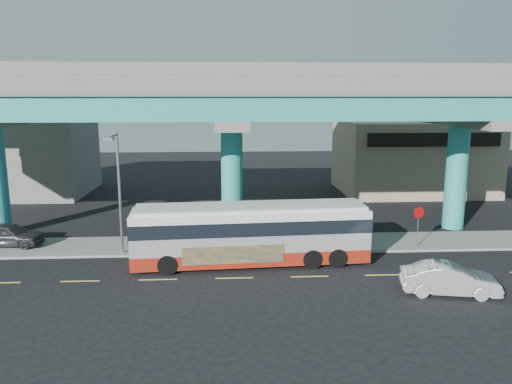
{
  "coord_description": "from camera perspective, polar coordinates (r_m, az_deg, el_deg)",
  "views": [
    {
      "loc": [
        -0.28,
        -25.25,
        9.47
      ],
      "look_at": [
        1.39,
        4.0,
        3.78
      ],
      "focal_mm": 35.0,
      "sensor_mm": 36.0,
      "label": 1
    }
  ],
  "objects": [
    {
      "name": "parked_car",
      "position": [
        35.03,
        -26.49,
        -4.38
      ],
      "size": [
        2.47,
        4.61,
        1.47
      ],
      "primitive_type": "imported",
      "rotation": [
        0.0,
        0.0,
        1.49
      ],
      "color": "#333238",
      "rests_on": "sidewalk"
    },
    {
      "name": "sedan",
      "position": [
        26.14,
        21.25,
        -9.28
      ],
      "size": [
        3.34,
        5.16,
        1.5
      ],
      "primitive_type": "imported",
      "rotation": [
        0.0,
        0.0,
        1.37
      ],
      "color": "#A4A5A9",
      "rests_on": "ground"
    },
    {
      "name": "street_lamp",
      "position": [
        29.76,
        -15.64,
        1.77
      ],
      "size": [
        0.5,
        2.4,
        7.28
      ],
      "color": "gray",
      "rests_on": "sidewalk"
    },
    {
      "name": "lane_markings",
      "position": [
        26.69,
        -2.49,
        -9.79
      ],
      "size": [
        58.0,
        0.12,
        0.01
      ],
      "color": "#D8C64C",
      "rests_on": "ground"
    },
    {
      "name": "transit_bus",
      "position": [
        28.32,
        -0.58,
        -4.58
      ],
      "size": [
        13.45,
        3.71,
        3.41
      ],
      "rotation": [
        0.0,
        0.0,
        0.06
      ],
      "color": "maroon",
      "rests_on": "ground"
    },
    {
      "name": "building_concrete",
      "position": [
        53.29,
        -25.06,
        4.61
      ],
      "size": [
        12.0,
        10.0,
        9.0
      ],
      "primitive_type": "cube",
      "color": "gray",
      "rests_on": "ground"
    },
    {
      "name": "building_beige",
      "position": [
        51.93,
        17.41,
        3.89
      ],
      "size": [
        14.0,
        10.23,
        7.0
      ],
      "color": "tan",
      "rests_on": "ground"
    },
    {
      "name": "stop_sign",
      "position": [
        32.58,
        18.08,
        -2.82
      ],
      "size": [
        0.75,
        0.26,
        2.57
      ],
      "rotation": [
        0.0,
        0.0,
        -0.09
      ],
      "color": "gray",
      "rests_on": "sidewalk"
    },
    {
      "name": "sidewalk",
      "position": [
        32.16,
        -2.64,
        -6.01
      ],
      "size": [
        70.0,
        4.0,
        0.15
      ],
      "primitive_type": "cube",
      "color": "gray",
      "rests_on": "ground"
    },
    {
      "name": "ground",
      "position": [
        26.97,
        -2.5,
        -9.58
      ],
      "size": [
        120.0,
        120.0,
        0.0
      ],
      "primitive_type": "plane",
      "color": "black",
      "rests_on": "ground"
    },
    {
      "name": "viaduct",
      "position": [
        34.36,
        -2.85,
        10.43
      ],
      "size": [
        52.0,
        12.4,
        11.7
      ],
      "color": "teal",
      "rests_on": "ground"
    }
  ]
}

